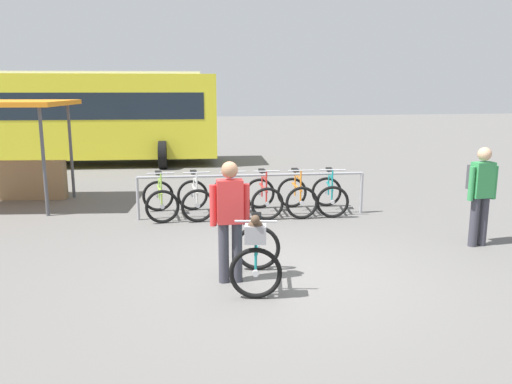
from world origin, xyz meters
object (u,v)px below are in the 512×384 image
(racked_bike_white, at_px, (195,198))
(racked_bike_teal, at_px, (329,195))
(bus_distant, at_px, (66,113))
(market_stall, at_px, (3,142))
(featured_bicycle, at_px, (256,251))
(person_with_featured_bike, at_px, (230,216))
(racked_bike_orange, at_px, (297,196))
(pedestrian_with_backpack, at_px, (481,190))
(racked_bike_lime, at_px, (160,199))
(racked_bike_red, at_px, (263,197))
(racked_bike_blue, at_px, (229,197))

(racked_bike_white, bearing_deg, racked_bike_teal, -3.56)
(bus_distant, height_order, market_stall, bus_distant)
(featured_bicycle, xyz_separation_m, person_with_featured_bike, (-0.31, 0.24, 0.42))
(featured_bicycle, bearing_deg, racked_bike_teal, 59.01)
(racked_bike_orange, bearing_deg, pedestrian_with_backpack, -49.09)
(person_with_featured_bike, height_order, pedestrian_with_backpack, same)
(person_with_featured_bike, distance_m, bus_distant, 12.35)
(racked_bike_lime, distance_m, racked_bike_teal, 3.50)
(racked_bike_teal, bearing_deg, market_stall, 162.55)
(person_with_featured_bike, bearing_deg, racked_bike_teal, 53.92)
(market_stall, bearing_deg, racked_bike_red, -20.74)
(racked_bike_lime, distance_m, racked_bike_white, 0.70)
(racked_bike_white, xyz_separation_m, racked_bike_blue, (0.70, -0.04, -0.00))
(person_with_featured_bike, bearing_deg, market_stall, 127.05)
(featured_bicycle, relative_size, bus_distant, 0.12)
(racked_bike_white, xyz_separation_m, racked_bike_teal, (2.79, -0.17, 0.00))
(bus_distant, bearing_deg, racked_bike_lime, -69.12)
(racked_bike_blue, relative_size, featured_bicycle, 0.91)
(racked_bike_teal, xyz_separation_m, bus_distant, (-6.51, 8.14, 1.37))
(racked_bike_teal, height_order, bus_distant, bus_distant)
(racked_bike_lime, xyz_separation_m, racked_bike_orange, (2.79, -0.17, 0.00))
(racked_bike_red, xyz_separation_m, racked_bike_teal, (1.40, -0.09, 0.00))
(racked_bike_red, relative_size, racked_bike_teal, 0.91)
(person_with_featured_bike, distance_m, market_stall, 7.16)
(racked_bike_lime, height_order, racked_bike_orange, same)
(racked_bike_white, height_order, person_with_featured_bike, person_with_featured_bike)
(racked_bike_white, distance_m, featured_bicycle, 3.99)
(market_stall, bearing_deg, pedestrian_with_backpack, -29.54)
(racked_bike_white, xyz_separation_m, racked_bike_orange, (2.10, -0.13, 0.00))
(featured_bicycle, distance_m, bus_distant, 12.72)
(pedestrian_with_backpack, xyz_separation_m, market_stall, (-8.54, 4.84, 0.46))
(racked_bike_lime, xyz_separation_m, racked_bike_red, (2.10, -0.13, 0.00))
(racked_bike_teal, distance_m, pedestrian_with_backpack, 3.20)
(bus_distant, bearing_deg, racked_bike_blue, -61.11)
(racked_bike_blue, xyz_separation_m, racked_bike_red, (0.70, -0.04, 0.00))
(racked_bike_red, distance_m, racked_bike_teal, 1.40)
(racked_bike_teal, distance_m, bus_distant, 10.52)
(racked_bike_white, bearing_deg, market_stall, 154.05)
(racked_bike_red, bearing_deg, racked_bike_orange, -3.56)
(racked_bike_lime, bearing_deg, pedestrian_with_backpack, -29.32)
(racked_bike_lime, bearing_deg, person_with_featured_bike, -76.31)
(racked_bike_teal, distance_m, person_with_featured_bike, 4.41)
(racked_bike_lime, xyz_separation_m, pedestrian_with_backpack, (5.15, -2.89, 0.57))
(racked_bike_lime, distance_m, pedestrian_with_backpack, 5.93)
(pedestrian_with_backpack, bearing_deg, featured_bicycle, -164.25)
(person_with_featured_bike, bearing_deg, pedestrian_with_backpack, 11.52)
(pedestrian_with_backpack, distance_m, bus_distant, 13.58)
(racked_bike_blue, relative_size, racked_bike_red, 1.02)
(racked_bike_teal, xyz_separation_m, person_with_featured_bike, (-2.58, -3.54, 0.54))
(racked_bike_lime, height_order, racked_bike_blue, same)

